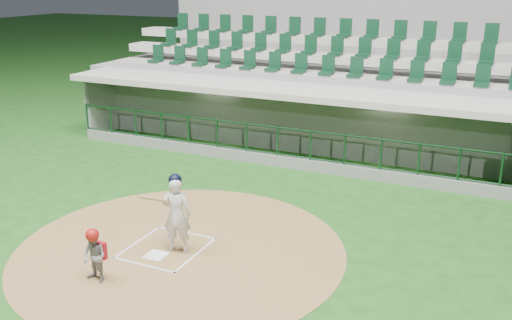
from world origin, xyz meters
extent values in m
plane|color=#184814|center=(0.00, 0.00, 0.00)|extent=(120.00, 120.00, 0.00)
cylinder|color=brown|center=(0.30, -0.20, 0.01)|extent=(7.20, 7.20, 0.01)
cube|color=white|center=(0.00, -0.70, 0.02)|extent=(0.43, 0.43, 0.02)
cube|color=silver|center=(-0.75, -0.30, 0.02)|extent=(0.05, 1.80, 0.01)
cube|color=white|center=(0.75, -0.30, 0.02)|extent=(0.05, 1.80, 0.01)
cube|color=silver|center=(0.00, 0.55, 0.02)|extent=(1.55, 0.05, 0.01)
cube|color=silver|center=(0.00, -1.15, 0.02)|extent=(1.55, 0.05, 0.01)
cube|color=gray|center=(0.00, 7.50, -0.55)|extent=(15.00, 3.00, 0.10)
cube|color=slate|center=(0.00, 9.10, 0.85)|extent=(15.00, 0.20, 2.70)
cube|color=#ABA897|center=(0.00, 8.98, 1.10)|extent=(13.50, 0.04, 0.90)
cube|color=gray|center=(-7.50, 7.50, 0.85)|extent=(0.20, 3.00, 2.70)
cube|color=#ABA49B|center=(0.00, 7.25, 2.30)|extent=(15.40, 3.50, 0.20)
cube|color=slate|center=(0.00, 5.95, 0.15)|extent=(15.00, 0.15, 0.40)
cube|color=black|center=(0.00, 5.95, 1.73)|extent=(15.00, 0.01, 0.95)
cube|color=brown|center=(0.00, 8.55, -0.28)|extent=(12.75, 0.40, 0.45)
cube|color=white|center=(-3.00, 7.50, 2.17)|extent=(1.30, 0.35, 0.04)
cube|color=white|center=(3.00, 7.50, 2.17)|extent=(1.30, 0.35, 0.04)
imported|color=maroon|center=(-5.76, 8.36, 0.42)|extent=(1.24, 0.78, 1.84)
imported|color=#9E1B11|center=(-1.39, 8.54, 0.27)|extent=(0.91, 0.40, 1.54)
imported|color=#B51C13|center=(1.66, 8.15, 0.35)|extent=(0.92, 0.69, 1.69)
imported|color=maroon|center=(4.71, 8.22, 0.37)|extent=(1.69, 0.91, 1.73)
cube|color=gray|center=(0.00, 10.75, 1.15)|extent=(17.00, 6.50, 2.50)
cube|color=#9B958C|center=(0.00, 9.25, 2.30)|extent=(16.60, 0.95, 0.30)
cube|color=#A6A296|center=(0.00, 10.20, 2.85)|extent=(16.60, 0.95, 0.30)
cube|color=#9D9A8E|center=(0.00, 11.15, 3.40)|extent=(16.60, 0.95, 0.30)
cube|color=slate|center=(0.00, 14.10, 2.53)|extent=(17.00, 0.25, 5.05)
imported|color=silver|center=(0.30, -0.29, 0.86)|extent=(0.70, 0.56, 1.69)
sphere|color=black|center=(0.30, -0.29, 1.64)|extent=(0.28, 0.28, 0.28)
cylinder|color=#A2834A|center=(0.05, -0.54, 1.25)|extent=(0.58, 0.79, 0.39)
imported|color=gray|center=(-0.45, -2.06, 0.53)|extent=(0.57, 0.49, 1.04)
sphere|color=#9F1611|center=(-0.45, -2.06, 1.00)|extent=(0.26, 0.26, 0.26)
cube|color=#AA121E|center=(-0.45, -1.91, 0.62)|extent=(0.32, 0.10, 0.35)
camera|label=1|loc=(6.54, -9.69, 5.72)|focal=40.00mm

